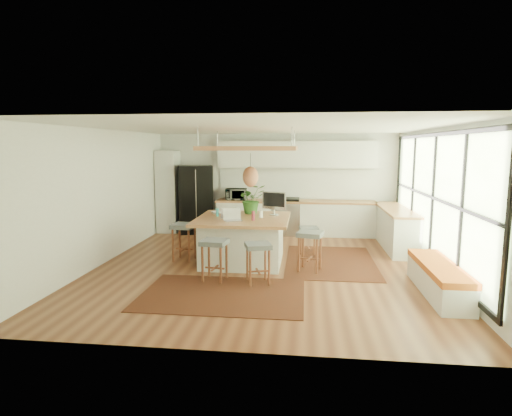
# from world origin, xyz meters

# --- Properties ---
(floor) EXTENTS (7.00, 7.00, 0.00)m
(floor) POSITION_xyz_m (0.00, 0.00, 0.00)
(floor) COLOR #562918
(floor) RESTS_ON ground
(ceiling) EXTENTS (7.00, 7.00, 0.00)m
(ceiling) POSITION_xyz_m (0.00, 0.00, 2.70)
(ceiling) COLOR white
(ceiling) RESTS_ON ground
(wall_back) EXTENTS (6.50, 0.00, 6.50)m
(wall_back) POSITION_xyz_m (0.00, 3.50, 1.35)
(wall_back) COLOR silver
(wall_back) RESTS_ON ground
(wall_front) EXTENTS (6.50, 0.00, 6.50)m
(wall_front) POSITION_xyz_m (0.00, -3.50, 1.35)
(wall_front) COLOR silver
(wall_front) RESTS_ON ground
(wall_left) EXTENTS (0.00, 7.00, 7.00)m
(wall_left) POSITION_xyz_m (-3.25, 0.00, 1.35)
(wall_left) COLOR silver
(wall_left) RESTS_ON ground
(wall_right) EXTENTS (0.00, 7.00, 7.00)m
(wall_right) POSITION_xyz_m (3.25, 0.00, 1.35)
(wall_right) COLOR silver
(wall_right) RESTS_ON ground
(window_wall) EXTENTS (0.10, 6.20, 2.60)m
(window_wall) POSITION_xyz_m (3.22, 0.00, 1.40)
(window_wall) COLOR black
(window_wall) RESTS_ON wall_right
(pantry) EXTENTS (0.55, 0.60, 2.25)m
(pantry) POSITION_xyz_m (-2.95, 3.18, 1.12)
(pantry) COLOR silver
(pantry) RESTS_ON floor
(back_counter_base) EXTENTS (4.20, 0.60, 0.88)m
(back_counter_base) POSITION_xyz_m (0.55, 3.18, 0.44)
(back_counter_base) COLOR silver
(back_counter_base) RESTS_ON floor
(back_counter_top) EXTENTS (4.24, 0.64, 0.05)m
(back_counter_top) POSITION_xyz_m (0.55, 3.18, 0.90)
(back_counter_top) COLOR #985B36
(back_counter_top) RESTS_ON back_counter_base
(backsplash) EXTENTS (4.20, 0.02, 0.80)m
(backsplash) POSITION_xyz_m (0.55, 3.48, 1.35)
(backsplash) COLOR white
(backsplash) RESTS_ON wall_back
(upper_cabinets) EXTENTS (4.20, 0.34, 0.70)m
(upper_cabinets) POSITION_xyz_m (0.55, 3.32, 2.15)
(upper_cabinets) COLOR silver
(upper_cabinets) RESTS_ON wall_back
(range) EXTENTS (0.76, 0.62, 1.00)m
(range) POSITION_xyz_m (0.30, 3.18, 0.50)
(range) COLOR #A5A5AA
(range) RESTS_ON floor
(right_counter_base) EXTENTS (0.60, 2.50, 0.88)m
(right_counter_base) POSITION_xyz_m (2.93, 2.00, 0.44)
(right_counter_base) COLOR silver
(right_counter_base) RESTS_ON floor
(right_counter_top) EXTENTS (0.64, 2.54, 0.05)m
(right_counter_top) POSITION_xyz_m (2.93, 2.00, 0.90)
(right_counter_top) COLOR #985B36
(right_counter_top) RESTS_ON right_counter_base
(window_bench) EXTENTS (0.52, 2.00, 0.50)m
(window_bench) POSITION_xyz_m (2.95, -1.20, 0.25)
(window_bench) COLOR silver
(window_bench) RESTS_ON floor
(ceiling_panel) EXTENTS (1.86, 1.86, 0.80)m
(ceiling_panel) POSITION_xyz_m (-0.30, 0.40, 2.05)
(ceiling_panel) COLOR #985B36
(ceiling_panel) RESTS_ON ceiling
(rug_near) EXTENTS (2.60, 1.80, 0.01)m
(rug_near) POSITION_xyz_m (-0.49, -1.64, 0.01)
(rug_near) COLOR black
(rug_near) RESTS_ON floor
(rug_right) EXTENTS (1.80, 2.60, 0.01)m
(rug_right) POSITION_xyz_m (1.34, 0.53, 0.01)
(rug_right) COLOR black
(rug_right) RESTS_ON floor
(fridge) EXTENTS (1.09, 0.95, 1.85)m
(fridge) POSITION_xyz_m (-2.19, 3.18, 0.93)
(fridge) COLOR black
(fridge) RESTS_ON floor
(island) EXTENTS (1.85, 1.85, 0.93)m
(island) POSITION_xyz_m (-0.44, 0.31, 0.47)
(island) COLOR #985B36
(island) RESTS_ON floor
(stool_near_left) EXTENTS (0.49, 0.49, 0.74)m
(stool_near_left) POSITION_xyz_m (-0.76, -0.95, 0.35)
(stool_near_left) COLOR #505559
(stool_near_left) RESTS_ON floor
(stool_near_right) EXTENTS (0.53, 0.53, 0.72)m
(stool_near_right) POSITION_xyz_m (0.01, -1.03, 0.35)
(stool_near_right) COLOR #505559
(stool_near_right) RESTS_ON floor
(stool_right_front) EXTENTS (0.54, 0.54, 0.76)m
(stool_right_front) POSITION_xyz_m (0.91, -0.16, 0.35)
(stool_right_front) COLOR #505559
(stool_right_front) RESTS_ON floor
(stool_right_back) EXTENTS (0.44, 0.44, 0.65)m
(stool_right_back) POSITION_xyz_m (0.90, 0.89, 0.35)
(stool_right_back) COLOR #505559
(stool_right_back) RESTS_ON floor
(stool_left_side) EXTENTS (0.50, 0.50, 0.77)m
(stool_left_side) POSITION_xyz_m (-1.68, 0.31, 0.35)
(stool_left_side) COLOR #505559
(stool_left_side) RESTS_ON floor
(laptop) EXTENTS (0.46, 0.47, 0.26)m
(laptop) POSITION_xyz_m (-0.58, -0.11, 1.05)
(laptop) COLOR #A5A5AA
(laptop) RESTS_ON island
(monitor) EXTENTS (0.57, 0.37, 0.50)m
(monitor) POSITION_xyz_m (0.16, 0.68, 1.19)
(monitor) COLOR #A5A5AA
(monitor) RESTS_ON island
(microwave) EXTENTS (0.58, 0.35, 0.38)m
(microwave) POSITION_xyz_m (-1.04, 3.13, 1.11)
(microwave) COLOR #A5A5AA
(microwave) RESTS_ON back_counter_top
(island_plant) EXTENTS (0.81, 0.82, 0.48)m
(island_plant) POSITION_xyz_m (-0.34, 0.85, 1.17)
(island_plant) COLOR #1E4C19
(island_plant) RESTS_ON island
(island_bowl) EXTENTS (0.27, 0.27, 0.06)m
(island_bowl) POSITION_xyz_m (-1.06, 0.68, 0.96)
(island_bowl) COLOR white
(island_bowl) RESTS_ON island
(island_bottle_0) EXTENTS (0.07, 0.07, 0.19)m
(island_bottle_0) POSITION_xyz_m (-0.99, 0.41, 1.03)
(island_bottle_0) COLOR #2FAABE
(island_bottle_0) RESTS_ON island
(island_bottle_1) EXTENTS (0.07, 0.07, 0.19)m
(island_bottle_1) POSITION_xyz_m (-0.84, 0.16, 1.03)
(island_bottle_1) COLOR white
(island_bottle_1) RESTS_ON island
(island_bottle_2) EXTENTS (0.07, 0.07, 0.19)m
(island_bottle_2) POSITION_xyz_m (-0.19, 0.01, 1.03)
(island_bottle_2) COLOR #993346
(island_bottle_2) RESTS_ON island
(island_bottle_3) EXTENTS (0.07, 0.07, 0.19)m
(island_bottle_3) POSITION_xyz_m (-0.09, 0.36, 1.03)
(island_bottle_3) COLOR white
(island_bottle_3) RESTS_ON island
(island_bottle_4) EXTENTS (0.07, 0.07, 0.19)m
(island_bottle_4) POSITION_xyz_m (-0.64, 0.56, 1.03)
(island_bottle_4) COLOR #618952
(island_bottle_4) RESTS_ON island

